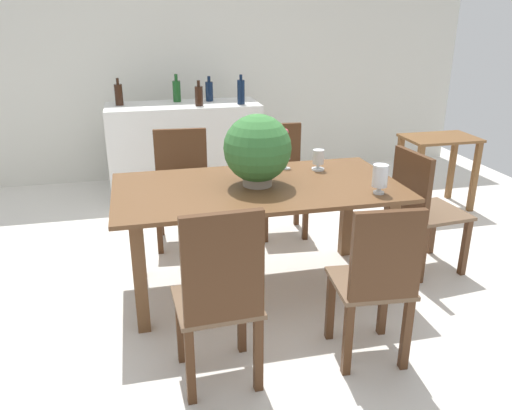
{
  "coord_description": "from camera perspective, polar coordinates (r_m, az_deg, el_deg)",
  "views": [
    {
      "loc": [
        -0.75,
        -3.39,
        1.86
      ],
      "look_at": [
        0.01,
        -0.16,
        0.6
      ],
      "focal_mm": 35.98,
      "sensor_mm": 36.0,
      "label": 1
    }
  ],
  "objects": [
    {
      "name": "chair_near_left",
      "position": [
        2.56,
        -4.01,
        -9.85
      ],
      "size": [
        0.44,
        0.43,
        1.02
      ],
      "rotation": [
        0.0,
        0.0,
        3.19
      ],
      "color": "#4C2D19",
      "rests_on": "ground"
    },
    {
      "name": "back_wall",
      "position": [
        6.06,
        -6.31,
        15.48
      ],
      "size": [
        6.4,
        0.1,
        2.6
      ],
      "primitive_type": "cube",
      "color": "silver",
      "rests_on": "ground"
    },
    {
      "name": "crystal_vase_left",
      "position": [
        3.75,
        6.96,
        5.13
      ],
      "size": [
        0.09,
        0.09,
        0.15
      ],
      "color": "silver",
      "rests_on": "dining_table"
    },
    {
      "name": "wine_bottle_dark",
      "position": [
        5.37,
        -15.02,
        11.8
      ],
      "size": [
        0.08,
        0.08,
        0.27
      ],
      "color": "black",
      "rests_on": "kitchen_counter"
    },
    {
      "name": "dining_table",
      "position": [
        3.45,
        0.18,
        0.42
      ],
      "size": [
        1.9,
        0.99,
        0.77
      ],
      "color": "brown",
      "rests_on": "ground"
    },
    {
      "name": "chair_near_right",
      "position": [
        2.82,
        13.29,
        -8.07
      ],
      "size": [
        0.44,
        0.44,
        0.95
      ],
      "rotation": [
        0.0,
        0.0,
        3.06
      ],
      "color": "#4C2D19",
      "rests_on": "ground"
    },
    {
      "name": "flower_centerpiece",
      "position": [
        3.36,
        0.22,
        6.21
      ],
      "size": [
        0.45,
        0.45,
        0.47
      ],
      "color": "gray",
      "rests_on": "dining_table"
    },
    {
      "name": "wine_bottle_green",
      "position": [
        5.26,
        -1.68,
        12.49
      ],
      "size": [
        0.07,
        0.07,
        0.29
      ],
      "color": "#0F1E38",
      "rests_on": "kitchen_counter"
    },
    {
      "name": "chair_far_left",
      "position": [
        4.34,
        -8.22,
        2.8
      ],
      "size": [
        0.51,
        0.48,
        0.94
      ],
      "rotation": [
        0.0,
        0.0,
        -0.08
      ],
      "color": "#4C2D19",
      "rests_on": "ground"
    },
    {
      "name": "chair_far_right",
      "position": [
        4.48,
        2.71,
        3.54
      ],
      "size": [
        0.45,
        0.43,
        0.95
      ],
      "rotation": [
        0.0,
        0.0,
        -0.08
      ],
      "color": "#4C2D19",
      "rests_on": "ground"
    },
    {
      "name": "side_table",
      "position": [
        5.32,
        19.58,
        5.26
      ],
      "size": [
        0.69,
        0.46,
        0.72
      ],
      "color": "brown",
      "rests_on": "ground"
    },
    {
      "name": "kitchen_counter",
      "position": [
        5.44,
        -7.89,
        6.03
      ],
      "size": [
        1.54,
        0.59,
        0.97
      ],
      "primitive_type": "cube",
      "color": "silver",
      "rests_on": "ground"
    },
    {
      "name": "crystal_vase_center_near",
      "position": [
        3.32,
        13.63,
        3.09
      ],
      "size": [
        0.1,
        0.1,
        0.19
      ],
      "color": "silver",
      "rests_on": "dining_table"
    },
    {
      "name": "wine_bottle_amber",
      "position": [
        5.46,
        -8.81,
        12.45
      ],
      "size": [
        0.08,
        0.08,
        0.28
      ],
      "color": "#194C1E",
      "rests_on": "kitchen_counter"
    },
    {
      "name": "wine_glass",
      "position": [
        3.76,
        3.39,
        5.61
      ],
      "size": [
        0.06,
        0.06,
        0.15
      ],
      "color": "silver",
      "rests_on": "dining_table"
    },
    {
      "name": "wine_bottle_clear",
      "position": [
        5.21,
        -6.37,
        12.01
      ],
      "size": [
        0.08,
        0.08,
        0.25
      ],
      "color": "black",
      "rests_on": "kitchen_counter"
    },
    {
      "name": "ground_plane",
      "position": [
        3.94,
        -0.65,
        -7.31
      ],
      "size": [
        7.04,
        7.04,
        0.0
      ],
      "primitive_type": "plane",
      "color": "silver"
    },
    {
      "name": "chair_foot_end",
      "position": [
        3.95,
        17.89,
        0.0
      ],
      "size": [
        0.49,
        0.5,
        0.93
      ],
      "rotation": [
        0.0,
        0.0,
        1.67
      ],
      "color": "#4C2D19",
      "rests_on": "ground"
    },
    {
      "name": "wine_bottle_tall",
      "position": [
        5.46,
        -5.22,
        12.52
      ],
      "size": [
        0.08,
        0.08,
        0.25
      ],
      "color": "#0F1E38",
      "rests_on": "kitchen_counter"
    }
  ]
}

